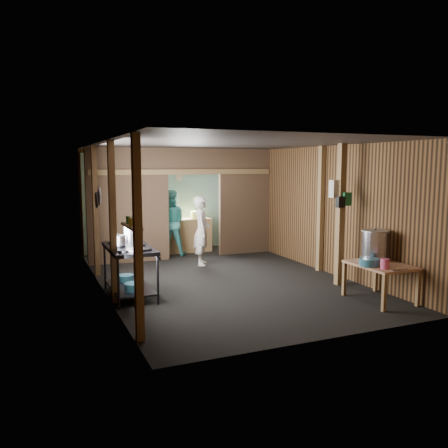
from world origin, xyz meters
name	(u,v)px	position (x,y,z in m)	size (l,w,h in m)	color
floor	(220,278)	(0.00, 0.00, 0.00)	(4.50, 7.00, 0.00)	black
ceiling	(220,144)	(0.00, 0.00, 2.60)	(4.50, 7.00, 0.00)	black
wall_back	(169,200)	(0.00, 3.50, 1.30)	(4.50, 0.00, 2.60)	brown
wall_front	(328,239)	(0.00, -3.50, 1.30)	(4.50, 0.00, 2.60)	brown
wall_left	(101,218)	(-2.25, 0.00, 1.30)	(0.00, 7.00, 2.60)	brown
wall_right	(318,208)	(2.25, 0.00, 1.30)	(0.00, 7.00, 2.60)	brown
partition_left	(128,206)	(-1.32, 2.20, 1.30)	(1.85, 0.10, 2.60)	brown
partition_right	(244,202)	(1.57, 2.20, 1.30)	(1.35, 0.10, 2.60)	brown
partition_header	(194,161)	(0.25, 2.20, 2.30)	(1.30, 0.10, 0.60)	brown
turquoise_panel	(170,202)	(0.00, 3.44, 1.25)	(4.40, 0.06, 2.50)	#78A7A6
back_counter	(187,235)	(0.30, 2.95, 0.42)	(1.20, 0.50, 0.85)	olive
wall_clock	(179,177)	(0.25, 3.40, 1.90)	(0.20, 0.20, 0.03)	beige
post_left_a	(138,239)	(-2.18, -2.60, 1.30)	(0.10, 0.12, 2.60)	olive
post_left_b	(113,223)	(-2.18, -0.80, 1.30)	(0.10, 0.12, 2.60)	olive
post_left_c	(96,211)	(-2.18, 1.20, 1.30)	(0.10, 0.12, 2.60)	olive
post_right	(321,209)	(2.18, -0.20, 1.30)	(0.10, 0.12, 2.60)	olive
post_free	(340,215)	(1.85, -1.30, 1.30)	(0.12, 0.12, 2.60)	olive
cross_beam	(185,172)	(0.00, 2.15, 2.05)	(4.40, 0.12, 0.12)	olive
pan_lid_big	(99,196)	(-2.21, 0.40, 1.65)	(0.34, 0.34, 0.03)	#959596
pan_lid_small	(96,200)	(-2.21, 0.80, 1.55)	(0.30, 0.30, 0.03)	black
wall_shelf	(132,226)	(-2.15, -2.10, 1.40)	(0.14, 0.80, 0.03)	olive
jar_white	(136,224)	(-2.15, -2.35, 1.47)	(0.07, 0.07, 0.10)	beige
jar_yellow	(131,222)	(-2.15, -2.10, 1.47)	(0.08, 0.08, 0.10)	gold
jar_green	(128,220)	(-2.15, -1.88, 1.47)	(0.06, 0.06, 0.10)	#166431
bag_white	(336,189)	(1.80, -1.22, 1.78)	(0.22, 0.15, 0.32)	beige
bag_green	(346,199)	(1.92, -1.36, 1.60)	(0.16, 0.12, 0.24)	#166431
bag_black	(340,202)	(1.78, -1.38, 1.55)	(0.14, 0.10, 0.20)	black
gas_range	(130,271)	(-1.88, -0.54, 0.43)	(0.74, 1.44, 0.85)	black
prep_table	(380,282)	(1.83, -2.42, 0.31)	(0.75, 1.04, 0.61)	tan
stove_pot_large	(133,234)	(-1.71, -0.06, 1.00)	(0.33, 0.33, 0.33)	#B2B1BE
stove_pot_med	(118,242)	(-2.05, -0.50, 0.94)	(0.25, 0.25, 0.22)	#B2B1BE
stove_saucepan	(114,241)	(-2.05, -0.12, 0.90)	(0.15, 0.15, 0.10)	#B2B1BE
frying_pan	(135,250)	(-1.88, -1.02, 0.87)	(0.27, 0.49, 0.06)	#959596
blue_tub_front	(134,287)	(-1.88, -0.84, 0.23)	(0.32, 0.32, 0.13)	#2D667B
blue_tub_back	(126,278)	(-1.88, -0.16, 0.22)	(0.28, 0.28, 0.11)	#2D667B
stock_pot	(375,246)	(1.95, -2.12, 0.86)	(0.46, 0.46, 0.53)	#B2B1BE
wash_basin	(369,262)	(1.57, -2.45, 0.67)	(0.32, 0.32, 0.12)	#2D667B
pink_bucket	(385,264)	(1.64, -2.72, 0.69)	(0.13, 0.13, 0.16)	#DF5381
knife	(400,270)	(1.79, -2.89, 0.62)	(0.30, 0.04, 0.01)	#B2B1BE
yellow_tub	(197,215)	(0.58, 2.95, 0.94)	(0.32, 0.32, 0.18)	gold
cook	(202,231)	(0.11, 1.32, 0.77)	(0.56, 0.37, 1.53)	silver
worker_back	(170,223)	(-0.25, 2.61, 0.81)	(0.79, 0.62, 1.62)	teal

